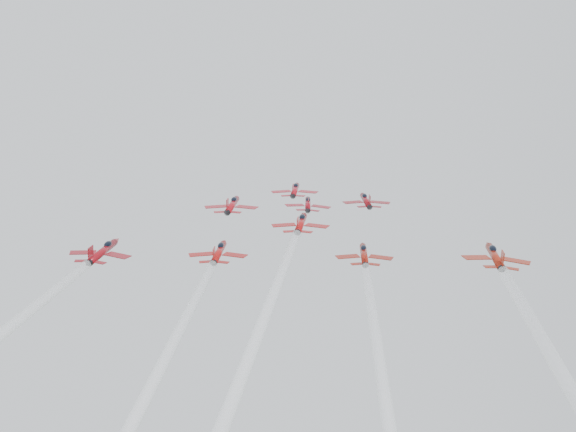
{
  "coord_description": "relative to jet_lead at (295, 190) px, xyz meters",
  "views": [
    {
      "loc": [
        3.15,
        -120.97,
        119.74
      ],
      "look_at": [
        0.0,
        2.0,
        140.88
      ],
      "focal_mm": 45.0,
      "sensor_mm": 36.0,
      "label": 1
    }
  ],
  "objects": [
    {
      "name": "jet_row2_right",
      "position": [
        13.86,
        -8.66,
        -3.97
      ],
      "size": [
        9.26,
        12.28,
        6.39
      ],
      "rotation": [
        0.43,
        -0.0,
        0.07
      ],
      "color": "maroon"
    },
    {
      "name": "jet_lead",
      "position": [
        0.0,
        0.0,
        0.0
      ],
      "size": [
        9.78,
        12.97,
        6.75
      ],
      "rotation": [
        0.43,
        0.03,
        -0.06
      ],
      "color": "#AD101D"
    },
    {
      "name": "jet_row2_left",
      "position": [
        -11.77,
        -11.35,
        -5.2
      ],
      "size": [
        10.37,
        13.75,
        7.16
      ],
      "rotation": [
        0.43,
        0.03,
        -0.06
      ],
      "color": "#AA1019"
    },
    {
      "name": "jet_rear_right",
      "position": [
        10.83,
        -77.07,
        -35.38
      ],
      "size": [
        8.58,
        84.9,
        39.7
      ],
      "rotation": [
        0.43,
        0.03,
        -0.02
      ],
      "color": "maroon"
    },
    {
      "name": "jet_center",
      "position": [
        1.37,
        -67.48,
        -30.98
      ],
      "size": [
        10.03,
        99.28,
        46.42
      ],
      "rotation": [
        0.43,
        0.04,
        -0.09
      ],
      "color": "#AC1010"
    },
    {
      "name": "jet_row2_center",
      "position": [
        2.63,
        -11.12,
        -5.1
      ],
      "size": [
        8.8,
        11.67,
        6.08
      ],
      "rotation": [
        0.43,
        0.06,
        0.02
      ],
      "color": "maroon"
    },
    {
      "name": "jet_rear_left",
      "position": [
        -10.87,
        -77.6,
        -35.62
      ],
      "size": [
        8.98,
        88.86,
        41.55
      ],
      "rotation": [
        0.43,
        0.03,
        -0.03
      ],
      "color": "#A91110"
    }
  ]
}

